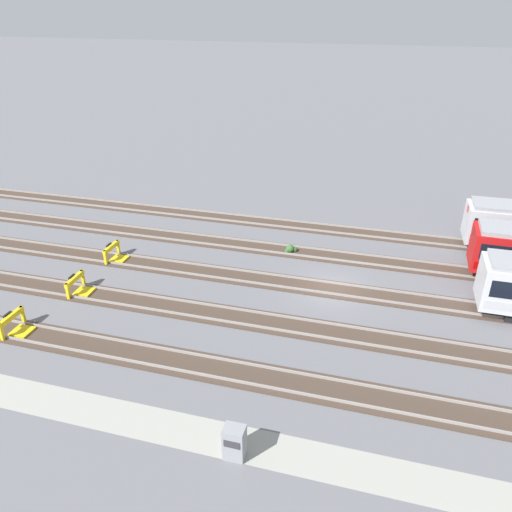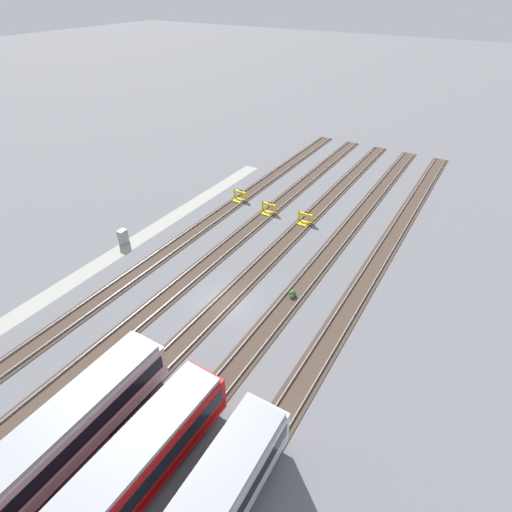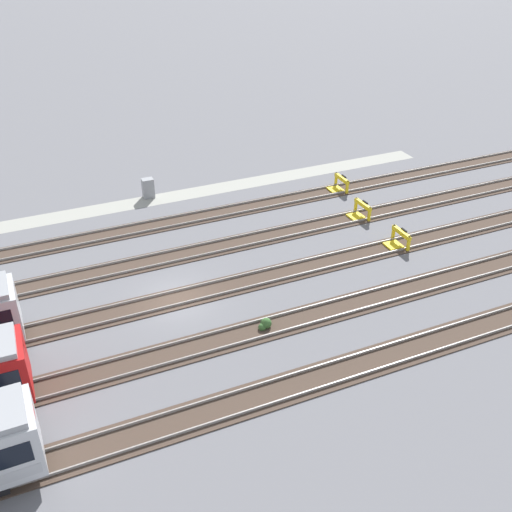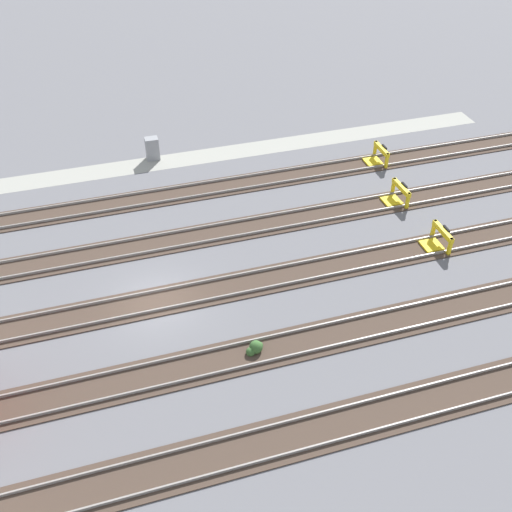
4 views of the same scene
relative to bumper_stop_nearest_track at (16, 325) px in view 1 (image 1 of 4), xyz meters
name	(u,v)px [view 1 (image 1 of 4)]	position (x,y,z in m)	size (l,w,h in m)	color
ground_plane	(333,290)	(16.99, 9.62, -0.51)	(400.00, 400.00, 0.00)	slate
service_walkway	(288,454)	(16.99, -4.33, -0.51)	(54.00, 2.00, 0.01)	#9E9E93
rail_track_nearest	(307,386)	(16.99, 0.00, -0.47)	(90.00, 2.23, 0.21)	#47382D
rail_track_near_inner	(322,331)	(16.99, 4.81, -0.47)	(90.00, 2.24, 0.21)	#47382D
rail_track_middle	(333,289)	(16.99, 9.62, -0.47)	(90.00, 2.24, 0.21)	#47382D
rail_track_far_inner	(341,257)	(16.99, 14.42, -0.47)	(90.00, 2.23, 0.21)	#47382D
rail_track_farthest	(348,231)	(16.99, 19.23, -0.47)	(90.00, 2.23, 0.21)	#47382D
bumper_stop_nearest_track	(16,325)	(0.00, 0.00, 0.00)	(1.34, 2.00, 1.22)	yellow
bumper_stop_near_inner_track	(79,286)	(0.99, 4.82, 0.00)	(1.37, 2.01, 1.22)	yellow
bumper_stop_middle_track	(115,253)	(0.89, 9.62, 0.00)	(1.34, 2.00, 1.22)	yellow
electrical_cabinet	(234,442)	(14.81, -5.02, 0.29)	(0.90, 0.73, 1.60)	gray
weed_clump	(291,249)	(13.14, 14.30, -0.27)	(0.92, 0.70, 0.64)	#38602D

